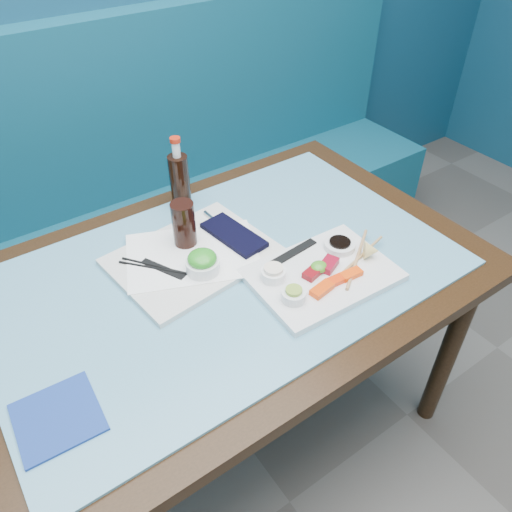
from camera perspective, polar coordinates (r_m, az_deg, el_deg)
booth_bench at (r=2.19m, az=-15.02°, el=2.88°), size 3.00×0.56×1.17m
dining_table at (r=1.41m, az=-3.48°, el=-4.48°), size 1.40×0.90×0.75m
glass_top at (r=1.35m, az=-3.62°, el=-1.83°), size 1.22×0.76×0.01m
sashimi_plate at (r=1.33m, az=7.56°, el=-2.12°), size 0.38×0.28×0.02m
salmon_left at (r=1.26m, az=7.54°, el=-3.79°), size 0.07×0.04×0.02m
salmon_mid at (r=1.29m, az=9.07°, el=-2.80°), size 0.06×0.03×0.01m
salmon_right at (r=1.32m, az=10.83°, el=-2.04°), size 0.06×0.03×0.01m
tuna_left at (r=1.30m, az=6.49°, el=-1.93°), size 0.06×0.04×0.02m
tuna_right at (r=1.33m, az=8.30°, el=-0.97°), size 0.07×0.06×0.02m
seaweed_garnish at (r=1.31m, az=7.19°, el=-1.25°), size 0.06×0.06×0.03m
ramekin_wasabi at (r=1.23m, az=4.31°, el=-4.50°), size 0.07×0.07×0.03m
wasabi_fill at (r=1.22m, az=4.35°, el=-3.93°), size 0.05×0.05×0.01m
ramekin_ginger at (r=1.28m, az=1.99°, el=-2.09°), size 0.08×0.08×0.03m
ginger_fill at (r=1.27m, az=2.01°, el=-1.47°), size 0.05×0.05×0.01m
soy_dish at (r=1.40m, az=9.53°, el=1.23°), size 0.10×0.10×0.02m
soy_fill at (r=1.39m, az=9.58°, el=1.60°), size 0.07×0.07×0.01m
lemon_wedge at (r=1.37m, az=13.07°, el=0.61°), size 0.06×0.06×0.05m
chopstick_sleeve at (r=1.37m, az=4.26°, el=0.41°), size 0.16×0.04×0.00m
wooden_chopstick_a at (r=1.37m, az=11.49°, el=-0.23°), size 0.22×0.16×0.01m
wooden_chopstick_b at (r=1.38m, az=11.78°, el=-0.09°), size 0.23×0.06×0.01m
serving_tray at (r=1.38m, az=-7.24°, el=-0.08°), size 0.45×0.36×0.02m
paper_placemat at (r=1.38m, az=-7.27°, el=0.21°), size 0.42×0.37×0.00m
seaweed_bowl at (r=1.31m, az=-6.10°, el=-1.10°), size 0.11×0.11×0.04m
seaweed_salad at (r=1.30m, az=-6.18°, el=-0.26°), size 0.09×0.09×0.04m
cola_glass at (r=1.38m, az=-8.25°, el=3.64°), size 0.08×0.08×0.13m
navy_pouch at (r=1.42m, az=-2.57°, el=2.42°), size 0.11×0.21×0.02m
fork at (r=1.50m, az=-4.96°, el=4.27°), size 0.01×0.09×0.01m
black_chopstick_a at (r=1.34m, az=-10.75°, el=-1.51°), size 0.16×0.19×0.01m
black_chopstick_b at (r=1.34m, az=-10.44°, el=-1.38°), size 0.15×0.21×0.01m
tray_sleeve at (r=1.34m, az=-10.59°, el=-1.49°), size 0.08×0.13×0.00m
cola_bottle_body at (r=1.56m, az=-8.70°, el=8.38°), size 0.06×0.06×0.17m
cola_bottle_neck at (r=1.50m, az=-9.12°, el=11.95°), size 0.03×0.03×0.05m
cola_bottle_cap at (r=1.49m, az=-9.24°, el=12.97°), size 0.04×0.04×0.01m
blue_napkin at (r=1.12m, az=-21.73°, el=-16.75°), size 0.17×0.17×0.01m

